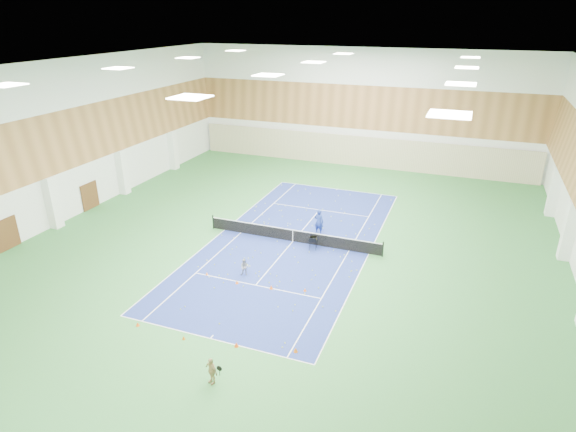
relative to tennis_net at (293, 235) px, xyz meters
The scene contains 22 objects.
ground 0.55m from the tennis_net, ahead, with size 40.00×40.00×0.00m, color #317336.
room_shell 5.45m from the tennis_net, ahead, with size 36.00×40.00×12.00m, color white, non-canonical shape.
wood_cladding 7.45m from the tennis_net, ahead, with size 36.00×40.00×8.00m, color #A36E3C, non-canonical shape.
ceiling_light_grid 11.37m from the tennis_net, ahead, with size 21.40×25.40×0.06m, color white, non-canonical shape.
court_surface 0.55m from the tennis_net, ahead, with size 10.97×23.77×0.01m, color navy.
tennis_balls_scatter 0.50m from the tennis_net, ahead, with size 10.57×22.77×0.07m, color #CFE927, non-canonical shape.
tennis_net is the anchor object (origin of this frame).
back_curtain 19.78m from the tennis_net, 90.00° to the left, with size 35.40×0.16×3.20m, color #C6B793.
door_left_a 19.63m from the tennis_net, 155.94° to the right, with size 0.08×1.80×2.20m, color #593319.
door_left_b 17.93m from the tennis_net, behind, with size 0.08×1.80×2.20m, color #593319.
coach 2.37m from the tennis_net, 55.18° to the left, with size 0.71×0.47×1.95m, color navy.
child_court 5.63m from the tennis_net, 101.60° to the right, with size 0.54×0.42×1.11m, color gray.
child_apron 14.66m from the tennis_net, 83.70° to the right, with size 0.77×0.32×1.31m, color tan.
ball_cart 1.82m from the tennis_net, 19.31° to the right, with size 0.55×0.55×0.94m, color black, non-canonical shape.
cone_svc_a 7.19m from the tennis_net, 117.86° to the right, with size 0.18×0.18×0.19m, color orange.
cone_svc_b 6.73m from the tennis_net, 99.65° to the right, with size 0.20×0.20×0.22m, color #F9600D.
cone_svc_c 6.53m from the tennis_net, 80.92° to the right, with size 0.23×0.23×0.25m, color #FF5B0D.
cone_svc_d 6.69m from the tennis_net, 63.48° to the right, with size 0.19×0.19×0.21m, color #FF630D.
cone_base_a 12.94m from the tennis_net, 108.34° to the right, with size 0.20×0.20×0.22m, color #FF560D.
cone_base_b 12.47m from the tennis_net, 95.61° to the right, with size 0.17×0.17×0.19m, color #D9630B.
cone_base_c 12.07m from the tennis_net, 82.85° to the right, with size 0.22×0.22×0.25m, color #FF4B0D.
cone_base_d 12.13m from the tennis_net, 68.99° to the right, with size 0.22×0.22×0.25m, color orange.
Camera 1 is at (10.68, -28.97, 15.04)m, focal length 30.00 mm.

